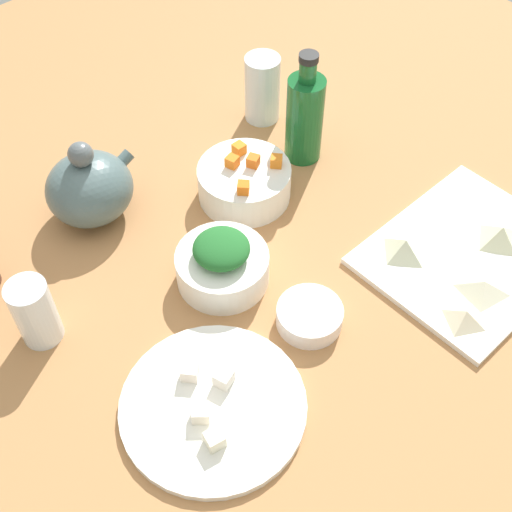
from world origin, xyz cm
name	(u,v)px	position (x,y,z in cm)	size (l,w,h in cm)	color
tabletop	(256,283)	(0.00, 0.00, 1.50)	(190.00, 190.00, 3.00)	#AF7747
cutting_board	(469,254)	(26.55, -19.19, 3.50)	(30.36, 24.95, 1.00)	white
plate_tofu	(213,406)	(-18.66, -11.95, 3.60)	(24.20, 24.20, 1.20)	white
bowl_greens	(222,267)	(-3.73, 3.19, 5.62)	(13.68, 13.68, 5.24)	white
bowl_carrots	(244,182)	(10.40, 13.96, 5.93)	(15.15, 15.15, 5.86)	white
bowl_small_side	(312,314)	(0.40, -11.02, 4.52)	(9.38, 9.38, 3.03)	white
teapot	(90,188)	(-9.94, 27.31, 8.74)	(15.42, 13.11, 14.54)	#4D6365
bottle_1	(305,116)	(24.58, 14.52, 11.34)	(6.29, 6.29, 20.22)	#175D2A
drinking_glass_0	(262,89)	(26.60, 26.92, 9.21)	(6.33, 6.33, 12.43)	white
drinking_glass_1	(35,312)	(-28.57, 12.87, 8.29)	(5.64, 5.64, 10.59)	white
carrot_cube_0	(276,161)	(14.75, 11.08, 9.76)	(1.80, 1.80, 1.80)	orange
carrot_cube_1	(232,162)	(9.55, 15.82, 9.76)	(1.80, 1.80, 1.80)	orange
carrot_cube_2	(243,188)	(6.86, 10.22, 9.76)	(1.80, 1.80, 1.80)	orange
carrot_cube_3	(253,161)	(12.08, 13.63, 9.76)	(1.80, 1.80, 1.80)	orange
carrot_cube_4	(239,149)	(12.41, 17.34, 9.76)	(1.80, 1.80, 1.80)	orange
chopped_greens_mound	(221,249)	(-3.73, 3.19, 9.90)	(8.24, 8.23, 3.31)	#216529
tofu_cube_0	(224,378)	(-15.58, -10.55, 5.30)	(2.20, 2.20, 2.20)	white
tofu_cube_1	(201,413)	(-20.91, -12.34, 5.30)	(2.20, 2.20, 2.20)	white
tofu_cube_2	(190,372)	(-18.16, -6.83, 5.30)	(2.20, 2.20, 2.20)	white
tofu_cube_3	(215,439)	(-21.94, -16.17, 5.30)	(2.20, 2.20, 2.20)	#EFE7C9
dumpling_0	(483,286)	(21.85, -24.68, 5.03)	(5.92, 5.85, 2.07)	beige
dumpling_1	(465,316)	(15.59, -26.03, 5.08)	(4.81, 4.72, 2.16)	beige
dumpling_2	(501,234)	(31.77, -20.81, 5.53)	(5.66, 5.50, 3.06)	beige
dumpling_3	(405,247)	(19.05, -12.39, 5.48)	(5.59, 5.20, 2.95)	beige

